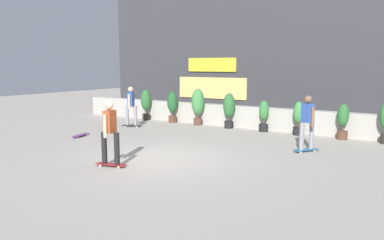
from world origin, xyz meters
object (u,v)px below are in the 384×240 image
Objects in this scene: potted_plant_1 at (172,105)px; skater_by_wall_left at (110,131)px; skater_far_right at (307,121)px; skateboard_near_camera at (81,135)px; potted_plant_3 at (229,108)px; potted_plant_6 at (343,120)px; potted_plant_0 at (146,103)px; skater_by_wall_right at (131,105)px; potted_plant_2 at (198,104)px; potted_plant_4 at (264,115)px; potted_plant_5 at (298,117)px.

skater_by_wall_left is at bearing -66.68° from potted_plant_1.
skateboard_near_camera is (-7.60, -2.01, -0.88)m from skater_far_right.
skateboard_near_camera is at bearing -128.73° from potted_plant_3.
skater_by_wall_left is at bearing -121.59° from potted_plant_6.
skater_by_wall_right is (0.79, -1.93, 0.11)m from potted_plant_0.
skater_far_right is 1.00× the size of skater_by_wall_left.
skater_by_wall_right reaches higher than potted_plant_2.
potted_plant_1 is at bearing 0.00° from potted_plant_0.
potted_plant_3 is at bearing 180.00° from potted_plant_4.
potted_plant_6 is at bearing 58.41° from skater_by_wall_left.
potted_plant_0 is 0.85× the size of skater_far_right.
potted_plant_1 is 1.16× the size of potted_plant_4.
potted_plant_3 is at bearing 28.21° from skater_by_wall_right.
skateboard_near_camera is at bearing 148.40° from skater_by_wall_left.
potted_plant_1 is 4.37m from potted_plant_4.
potted_plant_5 is 8.04m from skateboard_near_camera.
skateboard_near_camera is (-3.84, 2.36, -0.88)m from skater_by_wall_left.
potted_plant_1 is at bearing 180.00° from potted_plant_3.
potted_plant_1 is 4.74m from skateboard_near_camera.
potted_plant_3 reaches higher than skateboard_near_camera.
skater_far_right reaches higher than potted_plant_2.
potted_plant_6 is 1.52× the size of skateboard_near_camera.
skater_far_right is at bearing 49.36° from skater_by_wall_left.
potted_plant_4 is 1.36m from potted_plant_5.
skater_far_right is at bearing -68.35° from potted_plant_5.
potted_plant_5 is at bearing 180.00° from potted_plant_6.
potted_plant_4 is (5.90, -0.00, -0.18)m from potted_plant_0.
potted_plant_1 is 1.71× the size of skateboard_near_camera.
potted_plant_0 is 1.00× the size of potted_plant_3.
potted_plant_4 is 6.97m from skateboard_near_camera.
skater_by_wall_left reaches higher than potted_plant_4.
potted_plant_2 is (2.88, -0.00, 0.10)m from potted_plant_0.
skater_far_right is at bearing 14.80° from skateboard_near_camera.
potted_plant_6 is at bearing -0.00° from potted_plant_5.
skater_by_wall_left is at bearing -101.08° from potted_plant_4.
potted_plant_6 is at bearing 0.00° from potted_plant_4.
potted_plant_5 is (5.73, 0.00, -0.13)m from potted_plant_1.
potted_plant_0 reaches higher than potted_plant_4.
potted_plant_2 is at bearing 42.62° from skater_by_wall_right.
skater_far_right reaches higher than potted_plant_6.
potted_plant_2 is at bearing 64.57° from skateboard_near_camera.
skater_far_right is at bearing -33.59° from potted_plant_3.
skater_by_wall_left is (1.66, -6.97, 0.01)m from potted_plant_2.
potted_plant_5 is at bearing 16.60° from skater_by_wall_right.
potted_plant_0 is 8.83m from potted_plant_6.
potted_plant_4 is at bearing 132.63° from skater_far_right.
potted_plant_3 is 4.09m from skater_by_wall_right.
skater_by_wall_left is 1.00× the size of skater_by_wall_right.
potted_plant_6 is 0.74× the size of skater_far_right.
skater_far_right is (-0.53, -2.59, 0.26)m from potted_plant_6.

